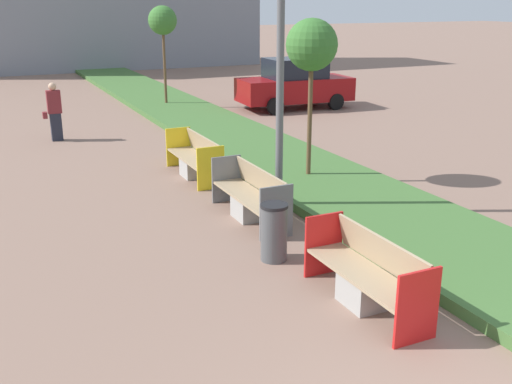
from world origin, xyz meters
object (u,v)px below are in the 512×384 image
bench_red_frame (367,279)px  parked_car_distant (295,84)px  sapling_tree_near (312,46)px  bench_grey_frame (251,199)px  bench_yellow_frame (195,161)px  litter_bin (274,232)px  sapling_tree_far (163,21)px  pedestrian_walking (54,112)px

bench_red_frame → parked_car_distant: size_ratio=0.50×
sapling_tree_near → bench_grey_frame: bearing=-143.2°
bench_yellow_frame → sapling_tree_near: sapling_tree_near is taller
litter_bin → parked_car_distant: parked_car_distant is taller
bench_grey_frame → sapling_tree_far: bearing=80.2°
pedestrian_walking → parked_car_distant: size_ratio=0.39×
litter_bin → sapling_tree_near: size_ratio=0.26×
bench_yellow_frame → litter_bin: bearing=-95.4°
sapling_tree_far → parked_car_distant: size_ratio=0.86×
bench_yellow_frame → sapling_tree_near: (2.15, -1.47, 2.60)m
bench_yellow_frame → pedestrian_walking: bearing=114.6°
sapling_tree_near → sapling_tree_far: size_ratio=0.95×
bench_grey_frame → parked_car_distant: parked_car_distant is taller
bench_grey_frame → pedestrian_walking: bearing=106.1°
sapling_tree_near → pedestrian_walking: sapling_tree_near is taller
bench_red_frame → sapling_tree_near: size_ratio=0.60×
litter_bin → pedestrian_walking: size_ratio=0.55×
bench_grey_frame → sapling_tree_far: 12.90m
litter_bin → bench_grey_frame: bearing=75.9°
bench_red_frame → bench_yellow_frame: 6.77m
bench_red_frame → bench_yellow_frame: bearing=90.0°
bench_grey_frame → sapling_tree_near: sapling_tree_near is taller
bench_grey_frame → bench_yellow_frame: size_ratio=1.00×
sapling_tree_far → parked_car_distant: bearing=-27.6°
litter_bin → sapling_tree_far: bearing=79.6°
litter_bin → pedestrian_walking: 10.38m
parked_car_distant → sapling_tree_near: bearing=-113.0°
bench_red_frame → sapling_tree_far: 16.48m
bench_red_frame → litter_bin: (-0.47, 1.82, 0.09)m
parked_car_distant → bench_grey_frame: bearing=-118.7°
bench_red_frame → parked_car_distant: (6.47, 13.84, 0.54)m
litter_bin → pedestrian_walking: bearing=100.7°
bench_yellow_frame → sapling_tree_near: size_ratio=0.63×
bench_grey_frame → bench_yellow_frame: bearing=90.0°
sapling_tree_far → parked_car_distant: 5.36m
pedestrian_walking → sapling_tree_far: bearing=42.0°
bench_red_frame → pedestrian_walking: pedestrian_walking is taller
bench_grey_frame → pedestrian_walking: size_ratio=1.35×
bench_red_frame → sapling_tree_near: (2.15, 5.30, 2.60)m
bench_red_frame → bench_grey_frame: bearing=90.0°
litter_bin → sapling_tree_near: 5.03m
bench_yellow_frame → pedestrian_walking: pedestrian_walking is taller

